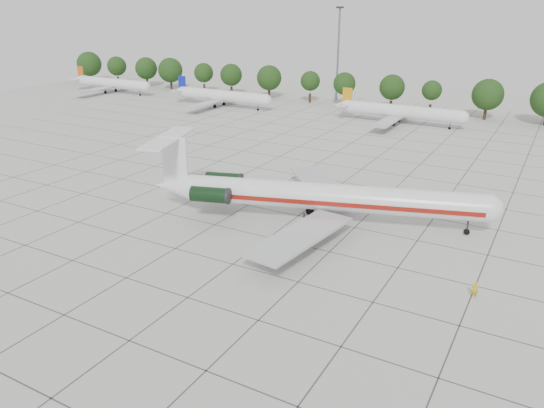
% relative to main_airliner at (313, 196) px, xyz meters
% --- Properties ---
extents(ground, '(260.00, 260.00, 0.00)m').
position_rel_main_airliner_xyz_m(ground, '(-2.52, -6.90, -3.69)').
color(ground, beige).
rests_on(ground, ground).
extents(apron_joints, '(170.00, 170.00, 0.02)m').
position_rel_main_airliner_xyz_m(apron_joints, '(-2.52, 8.10, -3.68)').
color(apron_joints, '#383838').
rests_on(apron_joints, ground).
extents(main_airliner, '(43.61, 33.36, 10.44)m').
position_rel_main_airliner_xyz_m(main_airliner, '(0.00, 0.00, 0.00)').
color(main_airliner, silver).
rests_on(main_airliner, ground).
extents(ground_crew, '(0.70, 0.57, 1.68)m').
position_rel_main_airliner_xyz_m(ground_crew, '(21.70, -9.21, -2.85)').
color(ground_crew, '#C1A60B').
rests_on(ground_crew, ground).
extents(bg_airliner_a, '(28.24, 27.20, 7.40)m').
position_rel_main_airliner_xyz_m(bg_airliner_a, '(-98.61, 63.20, -0.78)').
color(bg_airliner_a, silver).
rests_on(bg_airliner_a, ground).
extents(bg_airliner_b, '(28.24, 27.20, 7.40)m').
position_rel_main_airliner_xyz_m(bg_airliner_b, '(-55.62, 60.64, -0.78)').
color(bg_airliner_b, silver).
rests_on(bg_airliner_b, ground).
extents(bg_airliner_c, '(28.24, 27.20, 7.40)m').
position_rel_main_airliner_xyz_m(bg_airliner_c, '(-7.27, 63.05, -0.78)').
color(bg_airliner_c, silver).
rests_on(bg_airliner_c, ground).
extents(tree_line, '(249.86, 8.44, 10.22)m').
position_rel_main_airliner_xyz_m(tree_line, '(-14.20, 78.10, 2.29)').
color(tree_line, '#332114').
rests_on(tree_line, ground).
extents(floodlight_mast, '(1.60, 1.60, 25.45)m').
position_rel_main_airliner_xyz_m(floodlight_mast, '(-32.52, 85.10, 10.60)').
color(floodlight_mast, slate).
rests_on(floodlight_mast, ground).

